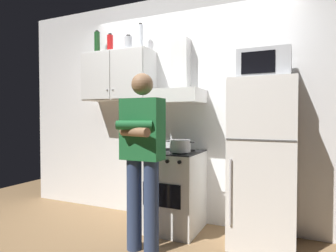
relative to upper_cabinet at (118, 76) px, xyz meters
name	(u,v)px	position (x,y,z in m)	size (l,w,h in m)	color
ground_plane	(168,238)	(0.85, -0.37, -1.75)	(7.00, 7.00, 0.00)	olive
back_wall_tiled	(188,108)	(0.85, 0.23, -0.40)	(4.80, 0.10, 2.70)	white
upper_cabinet	(118,76)	(0.00, 0.00, 0.00)	(0.90, 0.37, 0.60)	silver
stove_oven	(173,190)	(0.80, -0.13, -1.32)	(0.60, 0.62, 0.87)	white
range_hood	(178,86)	(0.80, 0.00, -0.15)	(0.60, 0.44, 0.75)	white
refrigerator	(263,163)	(1.75, -0.12, -0.95)	(0.60, 0.62, 1.60)	white
microwave	(264,65)	(1.75, -0.11, -0.01)	(0.48, 0.37, 0.28)	#B7BABF
person_standing	(142,154)	(0.75, -0.73, -0.85)	(0.38, 0.33, 1.64)	navy
cooking_pot	(180,146)	(0.93, -0.24, -0.81)	(0.32, 0.22, 0.13)	#B7BABF
bottle_soda_red	(110,44)	(-0.13, 0.01, 0.42)	(0.08, 0.08, 0.25)	red
bottle_canister_steel	(128,43)	(0.16, -0.02, 0.39)	(0.10, 0.10, 0.19)	#B2B5BA
bottle_wine_green	(97,44)	(-0.36, 0.04, 0.45)	(0.07, 0.07, 0.32)	#19471E
bottle_vodka_clear	(140,37)	(0.30, 0.04, 0.46)	(0.07, 0.07, 0.33)	silver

